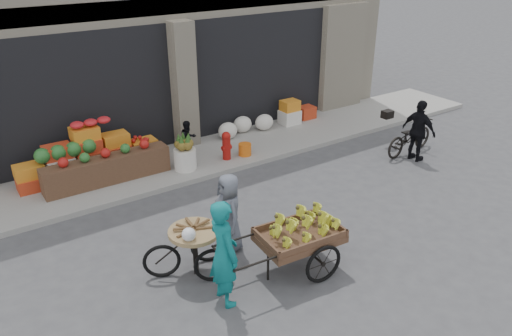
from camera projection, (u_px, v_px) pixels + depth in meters
ground at (307, 232)px, 9.50m from camera, size 80.00×80.00×0.00m
sidewalk at (204, 157)px, 12.55m from camera, size 18.00×2.20×0.12m
building at (132, 3)px, 14.09m from camera, size 14.00×6.45×7.00m
fruit_display at (100, 153)px, 11.24m from camera, size 3.10×1.12×1.24m
pineapple_bin at (185, 159)px, 11.66m from camera, size 0.52×0.52×0.50m
fire_hydrant at (226, 144)px, 12.12m from camera, size 0.22×0.22×0.71m
orange_bucket at (245, 149)px, 12.44m from camera, size 0.32×0.32×0.30m
right_bay_goods at (274, 118)px, 14.17m from camera, size 3.35×0.60×0.70m
seated_person at (188, 139)px, 12.22m from camera, size 0.51×0.43×0.93m
banana_cart at (297, 234)px, 8.13m from camera, size 2.36×1.11×0.96m
vendor_woman at (224, 253)px, 7.37m from camera, size 0.44×0.65×1.74m
tricycle_cart at (194, 244)px, 8.12m from camera, size 1.44×1.09×0.95m
vendor_grey at (229, 212)px, 8.74m from camera, size 0.55×0.76×1.44m
bicycle at (410, 137)px, 12.74m from camera, size 1.76×0.76×0.90m
cyclist at (419, 131)px, 12.20m from camera, size 0.46×0.94×1.54m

